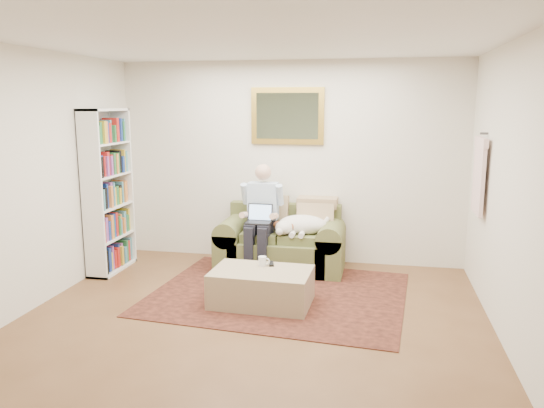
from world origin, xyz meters
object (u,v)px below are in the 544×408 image
(seated_man, at_px, (260,219))
(laptop, at_px, (259,218))
(sofa, at_px, (281,248))
(coffee_mug, at_px, (262,261))
(sleeping_dog, at_px, (303,225))
(bookshelf, at_px, (108,191))
(ottoman, at_px, (262,287))

(seated_man, height_order, laptop, seated_man)
(sofa, xyz_separation_m, coffee_mug, (-0.00, -1.09, 0.15))
(sleeping_dog, xyz_separation_m, bookshelf, (-2.36, -0.39, 0.40))
(sofa, xyz_separation_m, laptop, (-0.24, -0.20, 0.42))
(sleeping_dog, relative_size, ottoman, 0.64)
(sofa, distance_m, bookshelf, 2.25)
(ottoman, relative_size, bookshelf, 0.51)
(sofa, distance_m, sleeping_dog, 0.44)
(sofa, relative_size, ottoman, 1.55)
(ottoman, bearing_deg, bookshelf, 159.64)
(sofa, relative_size, bookshelf, 0.78)
(ottoman, bearing_deg, sleeping_dog, 77.52)
(laptop, height_order, ottoman, laptop)
(ottoman, bearing_deg, laptop, 103.90)
(ottoman, xyz_separation_m, bookshelf, (-2.10, 0.78, 0.82))
(laptop, xyz_separation_m, ottoman, (0.26, -1.04, -0.51))
(coffee_mug, bearing_deg, laptop, 104.73)
(bookshelf, bearing_deg, sleeping_dog, 9.36)
(sofa, height_order, ottoman, sofa)
(laptop, bearing_deg, ottoman, -76.10)
(sofa, distance_m, ottoman, 1.25)
(coffee_mug, xyz_separation_m, bookshelf, (-2.08, 0.62, 0.58))
(sofa, relative_size, seated_man, 1.19)
(ottoman, bearing_deg, sofa, 91.05)
(seated_man, bearing_deg, sleeping_dog, 7.13)
(seated_man, bearing_deg, bookshelf, -170.02)
(seated_man, relative_size, coffee_mug, 13.19)
(bookshelf, bearing_deg, seated_man, 9.98)
(seated_man, bearing_deg, ottoman, -76.84)
(bookshelf, bearing_deg, sofa, 12.69)
(sleeping_dog, xyz_separation_m, ottoman, (-0.26, -1.17, -0.42))
(sofa, bearing_deg, ottoman, -88.95)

